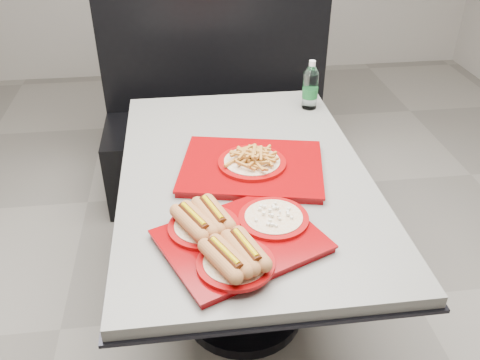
{
  "coord_description": "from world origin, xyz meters",
  "views": [
    {
      "loc": [
        -0.22,
        -1.58,
        1.74
      ],
      "look_at": [
        -0.04,
        -0.19,
        0.83
      ],
      "focal_mm": 38.0,
      "sensor_mm": 36.0,
      "label": 1
    }
  ],
  "objects": [
    {
      "name": "tray_near",
      "position": [
        -0.08,
        -0.42,
        0.79
      ],
      "size": [
        0.55,
        0.5,
        0.1
      ],
      "rotation": [
        0.0,
        0.0,
        0.41
      ],
      "color": "#810306",
      "rests_on": "diner_table"
    },
    {
      "name": "water_bottle",
      "position": [
        0.37,
        0.5,
        0.85
      ],
      "size": [
        0.07,
        0.07,
        0.22
      ],
      "rotation": [
        0.0,
        0.0,
        -0.4
      ],
      "color": "silver",
      "rests_on": "diner_table"
    },
    {
      "name": "diner_table",
      "position": [
        0.0,
        0.0,
        0.58
      ],
      "size": [
        0.92,
        1.42,
        0.75
      ],
      "color": "black",
      "rests_on": "ground"
    },
    {
      "name": "ground",
      "position": [
        0.0,
        0.0,
        0.0
      ],
      "size": [
        6.0,
        6.0,
        0.0
      ],
      "primitive_type": "plane",
      "color": "gray",
      "rests_on": "ground"
    },
    {
      "name": "booth_bench",
      "position": [
        0.0,
        1.09,
        0.4
      ],
      "size": [
        1.3,
        0.57,
        1.35
      ],
      "color": "black",
      "rests_on": "ground"
    },
    {
      "name": "tray_far",
      "position": [
        0.03,
        -0.01,
        0.78
      ],
      "size": [
        0.58,
        0.5,
        0.1
      ],
      "rotation": [
        0.0,
        0.0,
        -0.21
      ],
      "color": "#810306",
      "rests_on": "diner_table"
    }
  ]
}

